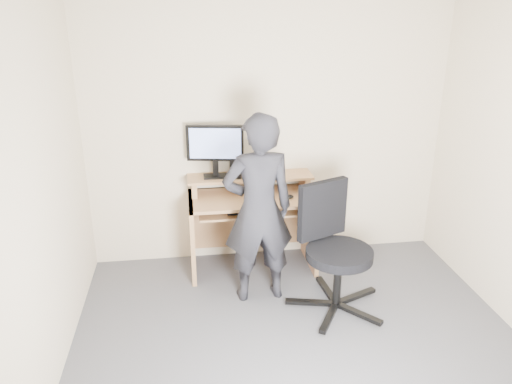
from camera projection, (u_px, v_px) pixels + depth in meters
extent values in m
plane|color=#56575C|center=(306.00, 361.00, 3.67)|extent=(3.50, 3.50, 0.00)
cube|color=beige|center=(268.00, 136.00, 4.84)|extent=(3.50, 0.02, 2.50)
cube|color=tan|center=(192.00, 236.00, 4.77)|extent=(0.04, 0.60, 0.75)
cube|color=tan|center=(310.00, 229.00, 4.92)|extent=(0.04, 0.60, 0.75)
cube|color=tan|center=(252.00, 198.00, 4.72)|extent=(1.20, 0.60, 0.03)
cube|color=tan|center=(253.00, 211.00, 4.68)|extent=(1.02, 0.38, 0.02)
cube|color=tan|center=(194.00, 187.00, 4.76)|extent=(0.05, 0.28, 0.15)
cube|color=tan|center=(305.00, 181.00, 4.90)|extent=(0.05, 0.28, 0.15)
cube|color=tan|center=(250.00, 177.00, 4.80)|extent=(1.20, 0.30, 0.02)
cube|color=tan|center=(249.00, 216.00, 5.09)|extent=(1.20, 0.03, 0.65)
cube|color=black|center=(216.00, 176.00, 4.76)|extent=(0.23, 0.15, 0.02)
cube|color=black|center=(216.00, 167.00, 4.75)|extent=(0.05, 0.04, 0.15)
cube|color=black|center=(215.00, 143.00, 4.63)|extent=(0.53, 0.13, 0.34)
cube|color=#93ADFF|center=(215.00, 144.00, 4.61)|extent=(0.47, 0.08, 0.29)
cube|color=black|center=(234.00, 166.00, 4.76)|extent=(0.07, 0.13, 0.20)
cylinder|color=silver|center=(259.00, 166.00, 4.79)|extent=(0.08, 0.08, 0.17)
cube|color=black|center=(279.00, 174.00, 4.82)|extent=(0.11, 0.15, 0.01)
cube|color=black|center=(238.00, 177.00, 4.71)|extent=(0.05, 0.05, 0.03)
torus|color=silver|center=(235.00, 174.00, 4.82)|extent=(0.16, 0.16, 0.06)
cube|color=black|center=(251.00, 209.00, 4.66)|extent=(0.47, 0.21, 0.03)
ellipsoid|color=black|center=(289.00, 197.00, 4.66)|extent=(0.11, 0.09, 0.04)
cube|color=black|center=(356.00, 296.00, 4.40)|extent=(0.41, 0.22, 0.03)
cube|color=black|center=(327.00, 290.00, 4.49)|extent=(0.09, 0.43, 0.03)
cube|color=black|center=(310.00, 302.00, 4.31)|extent=(0.43, 0.15, 0.03)
cube|color=black|center=(329.00, 318.00, 4.10)|extent=(0.27, 0.39, 0.03)
cube|color=black|center=(359.00, 314.00, 4.15)|extent=(0.32, 0.36, 0.03)
cylinder|color=black|center=(338.00, 280.00, 4.21)|extent=(0.07, 0.07, 0.45)
cylinder|color=black|center=(339.00, 254.00, 4.12)|extent=(0.56, 0.56, 0.08)
cube|color=black|center=(323.00, 209.00, 4.20)|extent=(0.46, 0.25, 0.50)
imported|color=black|center=(258.00, 210.00, 4.20)|extent=(0.64, 0.45, 1.67)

